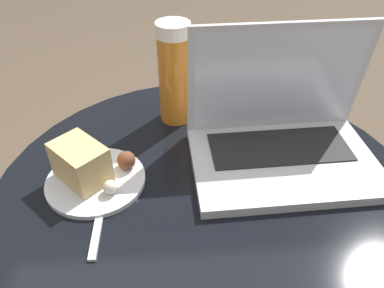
{
  "coord_description": "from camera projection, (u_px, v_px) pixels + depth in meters",
  "views": [
    {
      "loc": [
        -0.06,
        -0.47,
        1.01
      ],
      "look_at": [
        -0.03,
        0.03,
        0.61
      ],
      "focal_mm": 35.0,
      "sensor_mm": 36.0,
      "label": 1
    }
  ],
  "objects": [
    {
      "name": "fork",
      "position": [
        102.0,
        202.0,
        0.63
      ],
      "size": [
        0.02,
        0.2,
        0.0
      ],
      "color": "silver",
      "rests_on": "table"
    },
    {
      "name": "laptop",
      "position": [
        281.0,
        134.0,
        0.7
      ],
      "size": [
        0.35,
        0.24,
        0.24
      ],
      "color": "silver",
      "rests_on": "table"
    },
    {
      "name": "snack_plate",
      "position": [
        89.0,
        170.0,
        0.65
      ],
      "size": [
        0.18,
        0.18,
        0.08
      ],
      "color": "silver",
      "rests_on": "table"
    },
    {
      "name": "table",
      "position": [
        206.0,
        235.0,
        0.74
      ],
      "size": [
        0.75,
        0.75,
        0.54
      ],
      "color": "black",
      "rests_on": "ground_plane"
    },
    {
      "name": "beer_glass",
      "position": [
        174.0,
        74.0,
        0.76
      ],
      "size": [
        0.07,
        0.07,
        0.21
      ],
      "color": "#C6701E",
      "rests_on": "table"
    }
  ]
}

